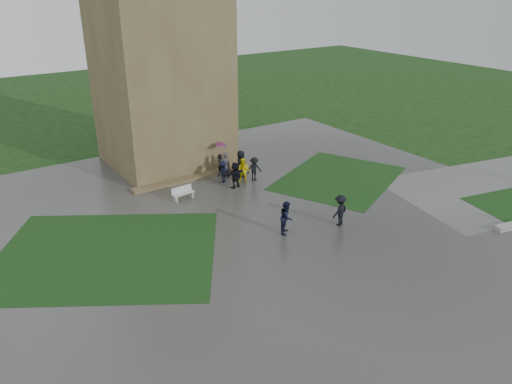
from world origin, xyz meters
TOP-DOWN VIEW (x-y plane):
  - ground at (0.00, 0.00)m, footprint 120.00×120.00m
  - plaza at (0.00, 2.00)m, footprint 34.00×34.00m
  - lawn_inset_left at (-8.50, 4.00)m, footprint 14.10×13.46m
  - lawn_inset_right at (8.50, 5.00)m, footprint 11.12×10.15m
  - tower at (0.00, 15.00)m, footprint 8.00×8.00m
  - tower_plinth at (0.00, 10.60)m, footprint 9.00×0.80m
  - bench at (-2.18, 7.91)m, footprint 1.49×0.58m
  - visitor_cluster at (2.27, 8.78)m, footprint 3.18×3.46m
  - pedestrian_mid at (0.54, 0.64)m, footprint 1.01×1.00m
  - pedestrian_near at (3.60, -0.33)m, footprint 1.29×0.86m

SIDE VIEW (x-z plane):
  - ground at x=0.00m, z-range 0.00..0.00m
  - plaza at x=0.00m, z-range 0.00..0.02m
  - lawn_inset_left at x=-8.50m, z-range 0.02..0.03m
  - lawn_inset_right at x=8.50m, z-range 0.02..0.03m
  - tower_plinth at x=0.00m, z-range 0.02..0.24m
  - bench at x=-2.18m, z-range 0.03..0.88m
  - pedestrian_near at x=3.60m, z-range 0.02..1.84m
  - pedestrian_mid at x=0.54m, z-range 0.02..1.88m
  - visitor_cluster at x=2.27m, z-range -0.17..2.41m
  - tower at x=0.00m, z-range 0.00..18.00m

